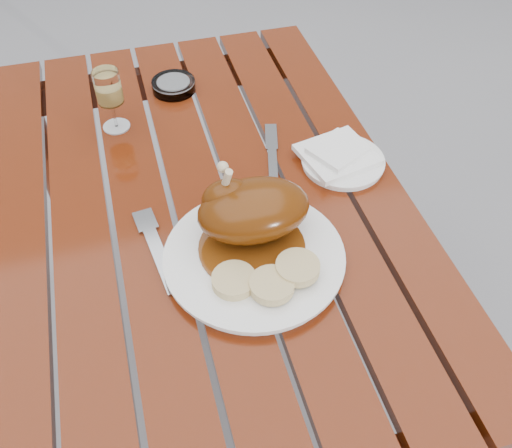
{
  "coord_description": "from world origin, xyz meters",
  "views": [
    {
      "loc": [
        -0.11,
        -0.81,
        1.53
      ],
      "look_at": [
        0.08,
        -0.13,
        0.78
      ],
      "focal_mm": 40.0,
      "sensor_mm": 36.0,
      "label": 1
    }
  ],
  "objects_px": {
    "dinner_plate": "(254,258)",
    "ashtray": "(174,85)",
    "table": "(210,306)",
    "side_plate": "(343,162)",
    "wine_glass": "(111,101)"
  },
  "relations": [
    {
      "from": "wine_glass",
      "to": "side_plate",
      "type": "xyz_separation_m",
      "value": [
        0.44,
        -0.25,
        -0.06
      ]
    },
    {
      "from": "dinner_plate",
      "to": "ashtray",
      "type": "relative_size",
      "value": 3.08
    },
    {
      "from": "dinner_plate",
      "to": "ashtray",
      "type": "distance_m",
      "value": 0.57
    },
    {
      "from": "dinner_plate",
      "to": "side_plate",
      "type": "height_order",
      "value": "dinner_plate"
    },
    {
      "from": "wine_glass",
      "to": "side_plate",
      "type": "relative_size",
      "value": 0.81
    },
    {
      "from": "table",
      "to": "side_plate",
      "type": "distance_m",
      "value": 0.49
    },
    {
      "from": "table",
      "to": "side_plate",
      "type": "bearing_deg",
      "value": 2.56
    },
    {
      "from": "table",
      "to": "ashtray",
      "type": "relative_size",
      "value": 11.54
    },
    {
      "from": "table",
      "to": "dinner_plate",
      "type": "bearing_deg",
      "value": -72.3
    },
    {
      "from": "wine_glass",
      "to": "ashtray",
      "type": "distance_m",
      "value": 0.19
    },
    {
      "from": "side_plate",
      "to": "ashtray",
      "type": "relative_size",
      "value": 1.67
    },
    {
      "from": "wine_glass",
      "to": "ashtray",
      "type": "bearing_deg",
      "value": 36.22
    },
    {
      "from": "wine_glass",
      "to": "side_plate",
      "type": "bearing_deg",
      "value": -29.92
    },
    {
      "from": "wine_glass",
      "to": "table",
      "type": "bearing_deg",
      "value": -63.53
    },
    {
      "from": "side_plate",
      "to": "ashtray",
      "type": "xyz_separation_m",
      "value": [
        -0.29,
        0.36,
        0.01
      ]
    }
  ]
}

